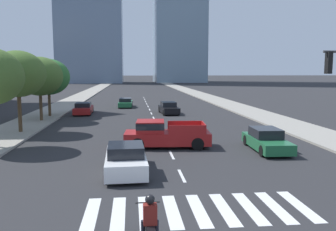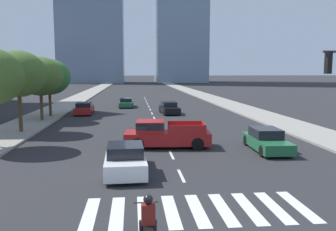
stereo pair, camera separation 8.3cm
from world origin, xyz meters
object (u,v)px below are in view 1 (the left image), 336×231
object	(u,v)px
street_tree_fourth	(48,77)
sedan_green_0	(266,140)
sedan_red_3	(84,109)
motorcycle_trailing	(150,226)
sedan_black_1	(169,108)
sedan_green_2	(126,103)
street_tree_second	(18,74)
street_tree_third	(40,76)
pickup_truck	(163,134)
sedan_white_4	(126,159)

from	to	relation	value
street_tree_fourth	sedan_green_0	bearing A→B (deg)	-46.43
sedan_red_3	street_tree_fourth	xyz separation A→B (m)	(-3.12, -2.24, 3.53)
motorcycle_trailing	sedan_red_3	world-z (taller)	motorcycle_trailing
sedan_green_0	street_tree_fourth	size ratio (longest dim) A/B	0.79
sedan_green_0	sedan_red_3	size ratio (longest dim) A/B	1.00
sedan_black_1	sedan_green_2	bearing A→B (deg)	-151.94
sedan_red_3	street_tree_second	xyz separation A→B (m)	(-3.12, -12.03, 3.90)
street_tree_second	street_tree_third	size ratio (longest dim) A/B	1.03
sedan_green_2	street_tree_second	bearing A→B (deg)	160.25
motorcycle_trailing	sedan_green_0	world-z (taller)	motorcycle_trailing
sedan_green_0	sedan_black_1	size ratio (longest dim) A/B	1.02
pickup_truck	sedan_black_1	size ratio (longest dim) A/B	1.19
street_tree_second	pickup_truck	bearing A→B (deg)	-30.08
sedan_green_0	sedan_white_4	size ratio (longest dim) A/B	1.05
sedan_green_0	sedan_green_2	size ratio (longest dim) A/B	1.02
sedan_green_0	street_tree_third	bearing A→B (deg)	-128.16
sedan_green_2	sedan_white_4	size ratio (longest dim) A/B	1.04
sedan_green_0	street_tree_fourth	world-z (taller)	street_tree_fourth
street_tree_second	street_tree_fourth	distance (m)	9.79
sedan_green_0	street_tree_fourth	bearing A→B (deg)	-134.60
pickup_truck	sedan_green_0	world-z (taller)	pickup_truck
motorcycle_trailing	sedan_white_4	xyz separation A→B (m)	(-0.74, 7.13, 0.05)
street_tree_third	street_tree_fourth	size ratio (longest dim) A/B	1.01
pickup_truck	street_tree_third	size ratio (longest dim) A/B	0.91
motorcycle_trailing	sedan_black_1	size ratio (longest dim) A/B	0.47
sedan_green_0	sedan_white_4	bearing A→B (deg)	-62.77
street_tree_third	street_tree_fourth	world-z (taller)	street_tree_third
sedan_white_4	street_tree_second	bearing A→B (deg)	33.83
pickup_truck	sedan_green_2	world-z (taller)	pickup_truck
sedan_green_0	sedan_black_1	distance (m)	19.27
street_tree_second	street_tree_fourth	xyz separation A→B (m)	(-0.00, 9.79, -0.37)
sedan_green_0	street_tree_second	xyz separation A→B (m)	(-16.37, 7.42, 3.90)
sedan_green_2	street_tree_third	world-z (taller)	street_tree_third
sedan_green_2	sedan_black_1	bearing A→B (deg)	-146.15
sedan_green_2	sedan_red_3	xyz separation A→B (m)	(-4.49, -7.24, 0.04)
motorcycle_trailing	street_tree_third	distance (m)	26.57
street_tree_fourth	sedan_green_2	bearing A→B (deg)	51.24
motorcycle_trailing	sedan_green_2	bearing A→B (deg)	-0.15
sedan_red_3	street_tree_fourth	distance (m)	5.22
motorcycle_trailing	pickup_truck	bearing A→B (deg)	-8.75
sedan_green_0	sedan_white_4	xyz separation A→B (m)	(-8.29, -3.93, 0.04)
sedan_green_2	street_tree_third	size ratio (longest dim) A/B	0.77
sedan_black_1	sedan_white_4	world-z (taller)	sedan_white_4
sedan_green_0	sedan_white_4	world-z (taller)	sedan_white_4
pickup_truck	motorcycle_trailing	bearing A→B (deg)	87.36
sedan_red_3	street_tree_second	world-z (taller)	street_tree_second
sedan_black_1	sedan_red_3	size ratio (longest dim) A/B	0.98
pickup_truck	street_tree_fourth	distance (m)	19.11
sedan_green_0	pickup_truck	bearing A→B (deg)	-101.62
street_tree_third	pickup_truck	bearing A→B (deg)	-50.01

